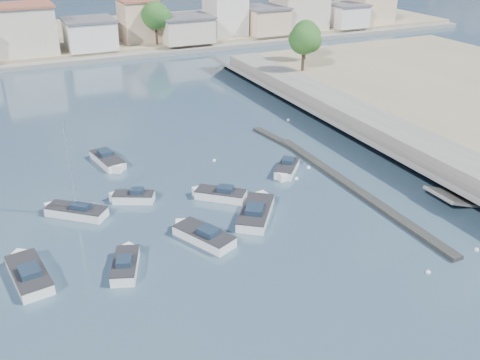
# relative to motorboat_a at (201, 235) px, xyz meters

# --- Properties ---
(ground) EXTENTS (400.00, 400.00, 0.00)m
(ground) POSITION_rel_motorboat_a_xyz_m (9.00, 32.11, -0.38)
(ground) COLOR #2A3E55
(ground) RESTS_ON ground
(seawall_walkway) EXTENTS (5.00, 90.00, 1.80)m
(seawall_walkway) POSITION_rel_motorboat_a_xyz_m (27.50, 5.11, 0.52)
(seawall_walkway) COLOR slate
(seawall_walkway) RESTS_ON ground
(breakwater) EXTENTS (2.00, 31.02, 0.35)m
(breakwater) POSITION_rel_motorboat_a_xyz_m (15.90, 4.80, -0.21)
(breakwater) COLOR black
(breakwater) RESTS_ON ground
(far_shore_land) EXTENTS (160.00, 40.00, 1.40)m
(far_shore_land) POSITION_rel_motorboat_a_xyz_m (9.00, 84.11, 0.32)
(far_shore_land) COLOR gray
(far_shore_land) RESTS_ON ground
(far_shore_quay) EXTENTS (160.00, 2.50, 0.80)m
(far_shore_quay) POSITION_rel_motorboat_a_xyz_m (9.00, 63.11, 0.02)
(far_shore_quay) COLOR slate
(far_shore_quay) RESTS_ON ground
(far_town) EXTENTS (113.01, 12.80, 8.35)m
(far_town) POSITION_rel_motorboat_a_xyz_m (19.71, 69.03, 4.56)
(far_town) COLOR beige
(far_town) RESTS_ON far_shore_land
(shore_trees) EXTENTS (74.56, 38.32, 7.92)m
(shore_trees) POSITION_rel_motorboat_a_xyz_m (17.34, 60.23, 5.84)
(shore_trees) COLOR #38281E
(shore_trees) RESTS_ON ground
(motorboat_a) EXTENTS (3.97, 5.62, 1.48)m
(motorboat_a) POSITION_rel_motorboat_a_xyz_m (0.00, 0.00, 0.00)
(motorboat_a) COLOR white
(motorboat_a) RESTS_ON ground
(motorboat_b) EXTENTS (3.03, 4.65, 1.48)m
(motorboat_b) POSITION_rel_motorboat_a_xyz_m (-6.36, -1.32, -0.00)
(motorboat_b) COLOR white
(motorboat_b) RESTS_ON ground
(motorboat_c) EXTENTS (4.52, 4.21, 1.48)m
(motorboat_c) POSITION_rel_motorboat_a_xyz_m (3.90, 5.80, 0.00)
(motorboat_c) COLOR white
(motorboat_c) RESTS_ON ground
(motorboat_d) EXTENTS (4.06, 4.22, 1.48)m
(motorboat_d) POSITION_rel_motorboat_a_xyz_m (12.18, 7.91, -0.00)
(motorboat_d) COLOR white
(motorboat_d) RESTS_ON ground
(motorboat_e) EXTENTS (2.87, 6.08, 1.48)m
(motorboat_e) POSITION_rel_motorboat_a_xyz_m (-12.83, 0.49, -0.00)
(motorboat_e) COLOR white
(motorboat_e) RESTS_ON ground
(motorboat_f) EXTENTS (3.91, 2.91, 1.48)m
(motorboat_f) POSITION_rel_motorboat_a_xyz_m (-3.32, 8.56, -0.00)
(motorboat_f) COLOR white
(motorboat_f) RESTS_ON ground
(motorboat_g) EXTENTS (2.79, 5.76, 1.48)m
(motorboat_g) POSITION_rel_motorboat_a_xyz_m (-3.35, 17.47, 0.00)
(motorboat_g) COLOR white
(motorboat_g) RESTS_ON ground
(motorboat_h) EXTENTS (5.31, 5.98, 1.48)m
(motorboat_h) POSITION_rel_motorboat_a_xyz_m (5.64, 1.59, -0.00)
(motorboat_h) COLOR white
(motorboat_h) RESTS_ON ground
(sailboat) EXTENTS (5.04, 4.66, 9.00)m
(sailboat) POSITION_rel_motorboat_a_xyz_m (-8.40, 8.13, 0.05)
(sailboat) COLOR white
(sailboat) RESTS_ON ground
(mooring_buoys) EXTENTS (13.69, 32.75, 0.37)m
(mooring_buoys) POSITION_rel_motorboat_a_xyz_m (14.21, 4.62, -0.33)
(mooring_buoys) COLOR white
(mooring_buoys) RESTS_ON ground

